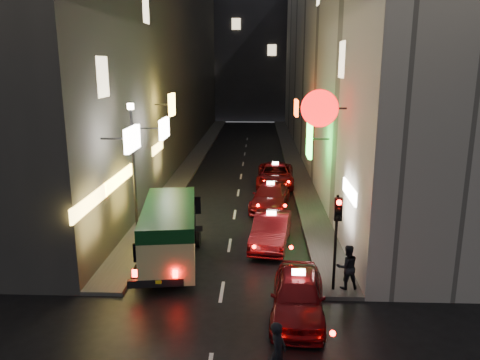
# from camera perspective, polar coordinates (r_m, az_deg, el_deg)

# --- Properties ---
(building_left) EXTENTS (7.39, 52.28, 18.00)m
(building_left) POSITION_cam_1_polar(r_m,az_deg,el_deg) (41.92, -10.84, 15.01)
(building_left) COLOR #3B3936
(building_left) RESTS_ON ground
(building_right) EXTENTS (7.94, 52.00, 18.00)m
(building_right) POSITION_cam_1_polar(r_m,az_deg,el_deg) (41.43, 12.07, 14.98)
(building_right) COLOR #AEAAA0
(building_right) RESTS_ON ground
(building_far) EXTENTS (30.00, 10.00, 22.00)m
(building_far) POSITION_cam_1_polar(r_m,az_deg,el_deg) (72.95, 1.37, 16.21)
(building_far) COLOR #2F2F34
(building_far) RESTS_ON ground
(sidewalk_left) EXTENTS (1.50, 52.00, 0.15)m
(sidewalk_left) POSITION_cam_1_polar(r_m,az_deg,el_deg) (41.99, -5.30, 2.95)
(sidewalk_left) COLOR #4D4B47
(sidewalk_left) RESTS_ON ground
(sidewalk_right) EXTENTS (1.50, 52.00, 0.15)m
(sidewalk_right) POSITION_cam_1_polar(r_m,az_deg,el_deg) (41.73, 6.37, 2.85)
(sidewalk_right) COLOR #4D4B47
(sidewalk_right) RESTS_ON ground
(minibus) EXTENTS (2.78, 6.01, 2.48)m
(minibus) POSITION_cam_1_polar(r_m,az_deg,el_deg) (19.25, -8.57, -5.71)
(minibus) COLOR #CECC80
(minibus) RESTS_ON ground
(taxi_near) EXTENTS (2.62, 5.47, 1.86)m
(taxi_near) POSITION_cam_1_polar(r_m,az_deg,el_deg) (15.62, 7.08, -13.38)
(taxi_near) COLOR #620B0F
(taxi_near) RESTS_ON ground
(taxi_second) EXTENTS (2.87, 5.51, 1.84)m
(taxi_second) POSITION_cam_1_polar(r_m,az_deg,el_deg) (21.22, 3.82, -5.81)
(taxi_second) COLOR #620B0F
(taxi_second) RESTS_ON ground
(taxi_third) EXTENTS (2.86, 5.30, 1.77)m
(taxi_third) POSITION_cam_1_polar(r_m,az_deg,el_deg) (26.73, 3.74, -1.73)
(taxi_third) COLOR #620B0F
(taxi_third) RESTS_ON ground
(taxi_far) EXTENTS (2.43, 5.47, 1.88)m
(taxi_far) POSITION_cam_1_polar(r_m,az_deg,el_deg) (31.66, 4.32, 0.83)
(taxi_far) COLOR #620B0F
(taxi_far) RESTS_ON ground
(pedestrian_crossing) EXTENTS (0.57, 0.72, 1.89)m
(pedestrian_crossing) POSITION_cam_1_polar(r_m,az_deg,el_deg) (12.68, 4.65, -19.81)
(pedestrian_crossing) COLOR black
(pedestrian_crossing) RESTS_ON ground
(pedestrian_sidewalk) EXTENTS (0.76, 0.55, 1.86)m
(pedestrian_sidewalk) POSITION_cam_1_polar(r_m,az_deg,el_deg) (17.32, 12.95, -9.95)
(pedestrian_sidewalk) COLOR black
(pedestrian_sidewalk) RESTS_ON sidewalk_right
(traffic_light) EXTENTS (0.26, 0.43, 3.50)m
(traffic_light) POSITION_cam_1_polar(r_m,az_deg,el_deg) (16.45, 11.76, -5.16)
(traffic_light) COLOR black
(traffic_light) RESTS_ON sidewalk_right
(lamp_post) EXTENTS (0.28, 0.28, 6.22)m
(lamp_post) POSITION_cam_1_polar(r_m,az_deg,el_deg) (21.04, -12.83, 1.87)
(lamp_post) COLOR black
(lamp_post) RESTS_ON sidewalk_left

